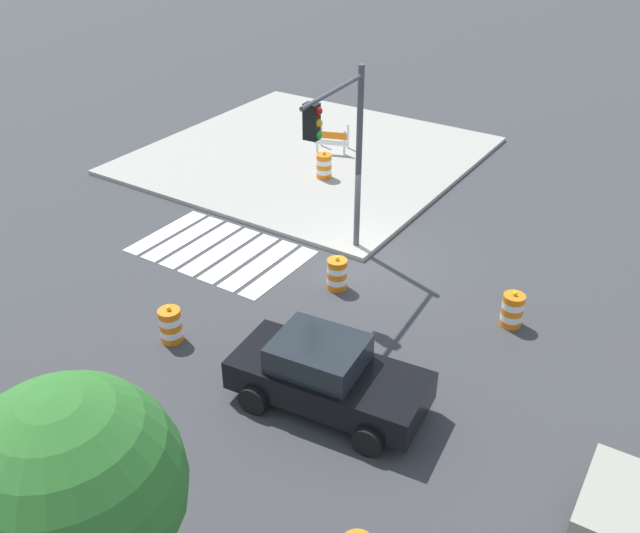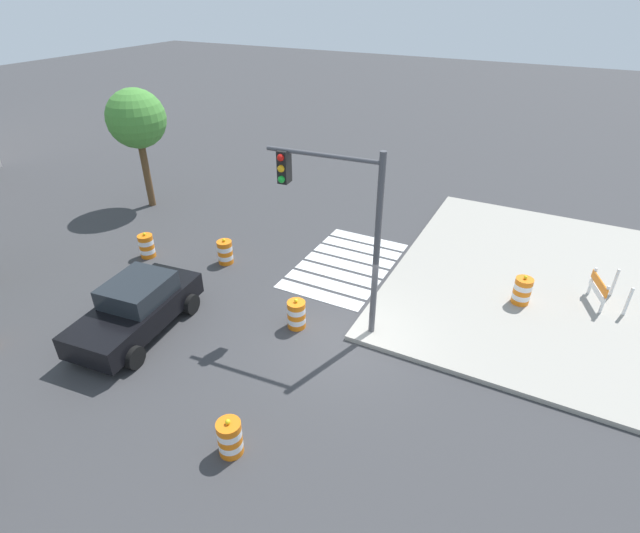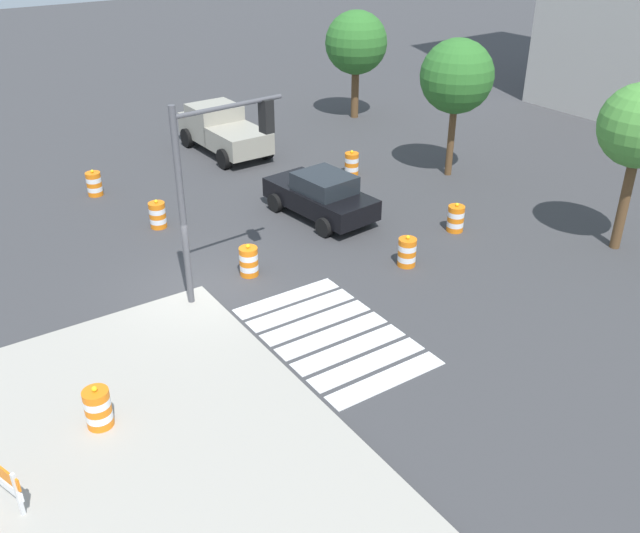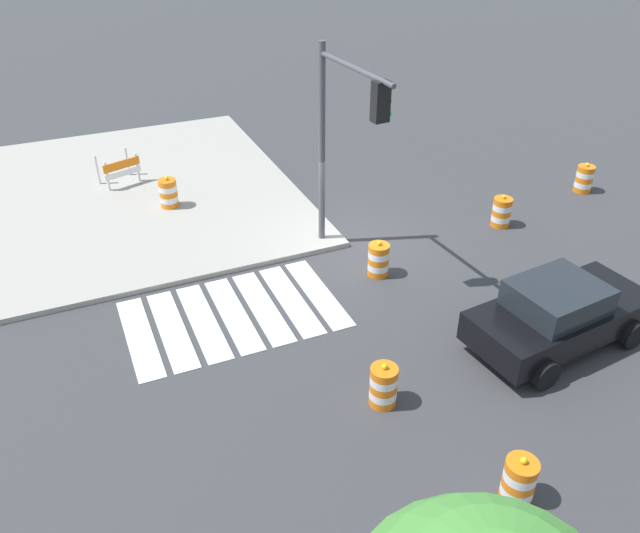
% 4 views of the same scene
% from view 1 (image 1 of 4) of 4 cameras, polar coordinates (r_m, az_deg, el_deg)
% --- Properties ---
extents(ground_plane, '(120.00, 120.00, 0.00)m').
position_cam_1_polar(ground_plane, '(20.71, 3.55, 0.32)').
color(ground_plane, '#38383A').
extents(sidewalk_corner, '(12.00, 12.00, 0.15)m').
position_cam_1_polar(sidewalk_corner, '(28.10, -0.97, 9.14)').
color(sidewalk_corner, '#9E998E').
rests_on(sidewalk_corner, ground).
extents(crosswalk_stripes, '(5.10, 3.20, 0.02)m').
position_cam_1_polar(crosswalk_stripes, '(21.46, -8.17, 1.26)').
color(crosswalk_stripes, silver).
rests_on(crosswalk_stripes, ground).
extents(sports_car, '(4.47, 2.48, 1.63)m').
position_cam_1_polar(sports_car, '(15.19, 0.53, -8.87)').
color(sports_car, black).
rests_on(sports_car, ground).
extents(traffic_barrel_near_corner, '(0.56, 0.56, 1.02)m').
position_cam_1_polar(traffic_barrel_near_corner, '(18.45, 15.50, -3.46)').
color(traffic_barrel_near_corner, orange).
rests_on(traffic_barrel_near_corner, ground).
extents(traffic_barrel_median_far, '(0.56, 0.56, 1.02)m').
position_cam_1_polar(traffic_barrel_median_far, '(15.57, -17.12, -11.16)').
color(traffic_barrel_median_far, orange).
rests_on(traffic_barrel_median_far, ground).
extents(traffic_barrel_far_curb, '(0.56, 0.56, 1.02)m').
position_cam_1_polar(traffic_barrel_far_curb, '(19.26, 1.41, -0.62)').
color(traffic_barrel_far_curb, orange).
rests_on(traffic_barrel_far_curb, ground).
extents(traffic_barrel_lane_center, '(0.56, 0.56, 1.02)m').
position_cam_1_polar(traffic_barrel_lane_center, '(17.64, -12.15, -4.73)').
color(traffic_barrel_lane_center, orange).
rests_on(traffic_barrel_lane_center, ground).
extents(traffic_barrel_on_sidewalk, '(0.56, 0.56, 1.02)m').
position_cam_1_polar(traffic_barrel_on_sidewalk, '(25.70, 0.33, 8.26)').
color(traffic_barrel_on_sidewalk, orange).
rests_on(traffic_barrel_on_sidewalk, sidewalk_corner).
extents(construction_barricade, '(1.42, 1.14, 1.00)m').
position_cam_1_polar(construction_barricade, '(28.02, 0.96, 10.48)').
color(construction_barricade, silver).
rests_on(construction_barricade, sidewalk_corner).
extents(traffic_light_pole, '(0.58, 3.29, 5.50)m').
position_cam_1_polar(traffic_light_pole, '(18.81, 1.77, 10.33)').
color(traffic_light_pole, '#4C4C51').
rests_on(traffic_light_pole, sidewalk_corner).
extents(street_tree_streetside_far, '(2.82, 2.82, 5.37)m').
position_cam_1_polar(street_tree_streetside_far, '(9.31, -19.68, -16.76)').
color(street_tree_streetside_far, brown).
rests_on(street_tree_streetside_far, ground).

